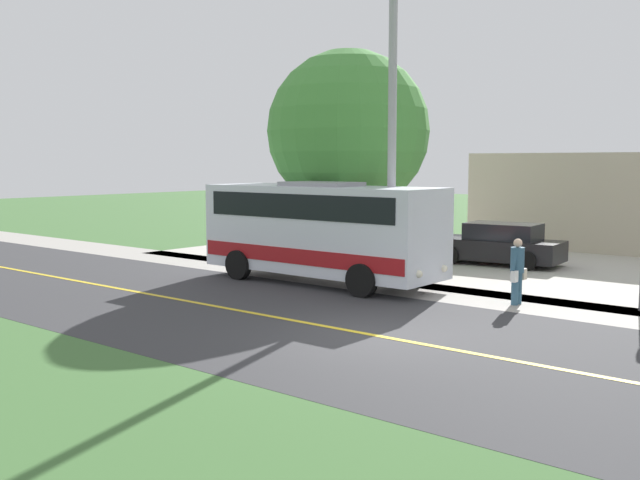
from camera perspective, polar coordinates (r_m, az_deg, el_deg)
ground_plane at (r=15.18m, az=4.47°, el=-7.49°), size 120.00×120.00×0.00m
road_surface at (r=15.18m, az=4.47°, el=-7.48°), size 8.00×100.00×0.01m
sidewalk at (r=19.59m, az=13.22°, el=-4.52°), size 2.40×100.00×0.01m
road_centre_line at (r=15.18m, az=4.47°, el=-7.46°), size 0.16×100.00×0.00m
shuttle_bus_front at (r=21.48m, az=0.11°, el=0.98°), size 2.58×7.59×2.98m
pedestrian_with_bags at (r=18.91m, az=15.15°, el=-2.23°), size 0.72×0.34×1.67m
street_light_pole at (r=20.51m, az=5.48°, el=9.12°), size 1.97×0.24×8.47m
parked_car_near at (r=26.15m, az=13.78°, el=-0.37°), size 2.31×4.54×1.45m
tree_curbside at (r=24.50m, az=2.21°, el=8.48°), size 5.38×5.38×7.27m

